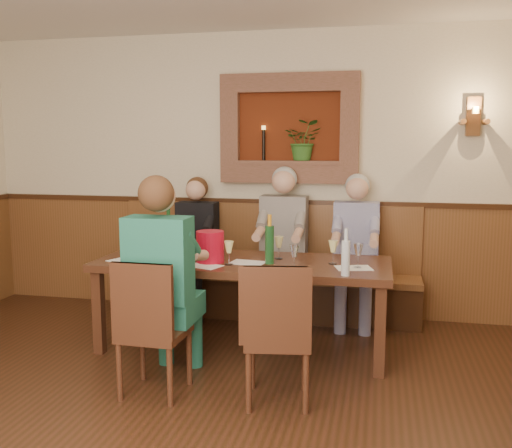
{
  "coord_description": "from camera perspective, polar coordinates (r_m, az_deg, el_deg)",
  "views": [
    {
      "loc": [
        1.09,
        -2.63,
        1.71
      ],
      "look_at": [
        0.1,
        1.9,
        1.05
      ],
      "focal_mm": 40.0,
      "sensor_mm": 36.0,
      "label": 1
    }
  ],
  "objects": [
    {
      "name": "chair_near_left",
      "position": [
        4.05,
        -10.17,
        -12.75
      ],
      "size": [
        0.43,
        0.43,
        0.95
      ],
      "rotation": [
        0.0,
        0.0,
        -0.03
      ],
      "color": "#381C10",
      "rests_on": "ground"
    },
    {
      "name": "tasting_sheet_d",
      "position": [
        4.51,
        -5.19,
        -4.2
      ],
      "size": [
        0.3,
        0.26,
        0.0
      ],
      "primitive_type": "cube",
      "rotation": [
        0.0,
        0.0,
        -0.32
      ],
      "color": "white",
      "rests_on": "dining_table"
    },
    {
      "name": "wine_glass_1",
      "position": [
        4.53,
        -2.72,
        -2.91
      ],
      "size": [
        0.08,
        0.08,
        0.19
      ],
      "primitive_type": null,
      "color": "#ECE48D",
      "rests_on": "dining_table"
    },
    {
      "name": "water_bottle",
      "position": [
        4.2,
        8.96,
        -3.27
      ],
      "size": [
        0.08,
        0.08,
        0.35
      ],
      "rotation": [
        0.0,
        0.0,
        -0.33
      ],
      "color": "silver",
      "rests_on": "dining_table"
    },
    {
      "name": "chair_near_right",
      "position": [
        3.87,
        2.19,
        -13.6
      ],
      "size": [
        0.49,
        0.49,
        0.96
      ],
      "rotation": [
        0.0,
        0.0,
        0.16
      ],
      "color": "#381C10",
      "rests_on": "ground"
    },
    {
      "name": "wine_bottle_green_a",
      "position": [
        4.56,
        1.37,
        -1.97
      ],
      "size": [
        0.09,
        0.09,
        0.4
      ],
      "rotation": [
        0.0,
        0.0,
        0.26
      ],
      "color": "#19471E",
      "rests_on": "dining_table"
    },
    {
      "name": "wine_glass_7",
      "position": [
        4.76,
        2.3,
        -2.38
      ],
      "size": [
        0.08,
        0.08,
        0.19
      ],
      "primitive_type": null,
      "color": "#ECE48D",
      "rests_on": "dining_table"
    },
    {
      "name": "spittoon_bucket",
      "position": [
        4.63,
        -4.61,
        -2.28
      ],
      "size": [
        0.3,
        0.3,
        0.26
      ],
      "primitive_type": "cylinder",
      "rotation": [
        0.0,
        0.0,
        -0.41
      ],
      "color": "red",
      "rests_on": "dining_table"
    },
    {
      "name": "tasting_sheet_b",
      "position": [
        4.62,
        -0.85,
        -3.88
      ],
      "size": [
        0.3,
        0.24,
        0.0
      ],
      "primitive_type": "cube",
      "rotation": [
        0.0,
        0.0,
        -0.15
      ],
      "color": "white",
      "rests_on": "dining_table"
    },
    {
      "name": "person_bench_right",
      "position": [
        5.44,
        9.88,
        -3.91
      ],
      "size": [
        0.42,
        0.52,
        1.43
      ],
      "color": "navy",
      "rests_on": "ground"
    },
    {
      "name": "person_bench_left",
      "position": [
        5.73,
        -6.11,
        -3.46
      ],
      "size": [
        0.4,
        0.49,
        1.38
      ],
      "color": "black",
      "rests_on": "ground"
    },
    {
      "name": "wine_glass_4",
      "position": [
        4.87,
        -12.51,
        -2.32
      ],
      "size": [
        0.08,
        0.08,
        0.19
      ],
      "primitive_type": null,
      "color": "#ECE48D",
      "rests_on": "dining_table"
    },
    {
      "name": "wine_glass_5",
      "position": [
        4.61,
        -7.98,
        -2.79
      ],
      "size": [
        0.08,
        0.08,
        0.19
      ],
      "primitive_type": null,
      "color": "#ECE48D",
      "rests_on": "dining_table"
    },
    {
      "name": "wall_niche",
      "position": [
        5.64,
        3.71,
        9.05
      ],
      "size": [
        1.36,
        0.3,
        1.06
      ],
      "color": "#59200C",
      "rests_on": "ground"
    },
    {
      "name": "dining_table",
      "position": [
        4.73,
        -1.32,
        -4.55
      ],
      "size": [
        2.4,
        0.9,
        0.75
      ],
      "color": "#381C10",
      "rests_on": "ground"
    },
    {
      "name": "wine_glass_3",
      "position": [
        4.6,
        7.7,
        -2.81
      ],
      "size": [
        0.08,
        0.08,
        0.19
      ],
      "primitive_type": null,
      "color": "#ECE48D",
      "rests_on": "dining_table"
    },
    {
      "name": "bench",
      "position": [
        5.7,
        0.94,
        -5.94
      ],
      "size": [
        3.0,
        0.45,
        1.11
      ],
      "color": "#381E0F",
      "rests_on": "ground"
    },
    {
      "name": "tasting_sheet_a",
      "position": [
        4.81,
        -12.98,
        -3.61
      ],
      "size": [
        0.31,
        0.27,
        0.0
      ],
      "primitive_type": "cube",
      "rotation": [
        0.0,
        0.0,
        -0.4
      ],
      "color": "white",
      "rests_on": "dining_table"
    },
    {
      "name": "tasting_sheet_c",
      "position": [
        4.49,
        9.74,
        -4.35
      ],
      "size": [
        0.31,
        0.26,
        0.0
      ],
      "primitive_type": "cube",
      "rotation": [
        0.0,
        0.0,
        0.28
      ],
      "color": "white",
      "rests_on": "dining_table"
    },
    {
      "name": "person_bench_mid",
      "position": [
        5.5,
        2.63,
        -3.35
      ],
      "size": [
        0.45,
        0.55,
        1.49
      ],
      "color": "#4F4B48",
      "rests_on": "ground"
    },
    {
      "name": "wine_glass_0",
      "position": [
        4.94,
        -9.11,
        -2.09
      ],
      "size": [
        0.08,
        0.08,
        0.19
      ],
      "primitive_type": null,
      "color": "white",
      "rests_on": "dining_table"
    },
    {
      "name": "wine_glass_2",
      "position": [
        4.38,
        3.85,
        -3.31
      ],
      "size": [
        0.08,
        0.08,
        0.19
      ],
      "primitive_type": null,
      "color": "white",
      "rests_on": "dining_table"
    },
    {
      "name": "person_chair_front",
      "position": [
        4.13,
        -9.14,
        -7.25
      ],
      "size": [
        0.45,
        0.55,
        1.5
      ],
      "color": "#195159",
      "rests_on": "ground"
    },
    {
      "name": "room_shell",
      "position": [
        2.85,
        -10.37,
        11.58
      ],
      "size": [
        6.04,
        6.04,
        2.82
      ],
      "color": "beige",
      "rests_on": "ground"
    },
    {
      "name": "wainscoting",
      "position": [
        3.06,
        -9.74,
        -13.53
      ],
      "size": [
        6.02,
        6.02,
        1.15
      ],
      "color": "brown",
      "rests_on": "ground"
    },
    {
      "name": "wine_glass_6",
      "position": [
        4.48,
        10.18,
        -3.16
      ],
      "size": [
        0.08,
        0.08,
        0.19
      ],
      "primitive_type": null,
      "color": "white",
      "rests_on": "dining_table"
    },
    {
      "name": "wall_sconce",
      "position": [
        5.62,
        20.92,
        9.94
      ],
      "size": [
        0.25,
        0.2,
        0.35
      ],
      "color": "brown",
      "rests_on": "ground"
    },
    {
      "name": "wine_bottle_green_b",
      "position": [
        5.01,
        -8.71,
        -1.05
      ],
      "size": [
        0.09,
        0.09,
        0.42
      ],
      "rotation": [
        0.0,
        0.0,
        0.21
      ],
      "color": "#19471E",
      "rests_on": "dining_table"
    }
  ]
}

